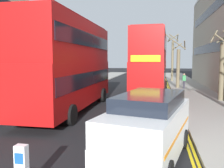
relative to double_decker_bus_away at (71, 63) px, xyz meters
name	(u,v)px	position (x,y,z in m)	size (l,w,h in m)	color
sidewalk_right	(204,102)	(8.75, 4.31, -2.96)	(4.00, 80.00, 0.14)	#9E9991
sidewalk_left	(42,97)	(-4.25, 4.31, -2.96)	(4.00, 80.00, 0.14)	#9E9991
kerb_line_outer	(177,107)	(6.65, 2.31, -3.03)	(0.10, 56.00, 0.01)	yellow
kerb_line_inner	(174,107)	(6.49, 2.31, -3.03)	(0.10, 56.00, 0.01)	yellow
double_decker_bus_away	(71,63)	(0.00, 0.00, 0.00)	(2.84, 10.82, 5.64)	#B20F0F
double_decker_bus_oncoming	(151,62)	(4.73, 7.47, 0.00)	(3.12, 10.90, 5.64)	#B20F0F
taxi_minivan	(148,127)	(5.09, -6.81, -1.96)	(2.94, 5.12, 2.12)	white
pedestrian_far	(184,81)	(8.10, 12.13, -2.04)	(0.34, 0.22, 1.62)	#2D2D38
street_tree_near	(172,58)	(7.37, 21.77, 0.50)	(1.97, 2.01, 6.87)	#6B6047
street_tree_far	(222,68)	(10.12, 5.04, -0.42)	(1.83, 1.79, 5.38)	#6B6047
street_tree_distant	(178,66)	(7.54, 13.10, -0.49)	(1.53, 1.43, 5.21)	#6B6047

